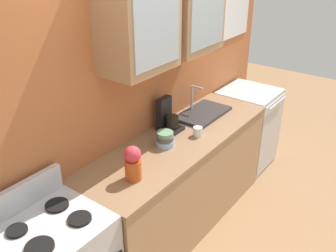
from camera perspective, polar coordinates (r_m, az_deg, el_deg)
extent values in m
plane|color=#936B47|center=(3.71, 1.71, -14.25)|extent=(10.00, 10.00, 0.00)
cube|color=#B76638|center=(3.20, -3.38, 6.95)|extent=(3.81, 0.10, 2.69)
cube|color=#A87F56|center=(2.67, -4.61, 16.79)|extent=(0.57, 0.34, 0.81)
cube|color=#9EADB7|center=(2.56, -1.57, 16.43)|extent=(0.48, 0.01, 0.69)
cube|color=#A87F56|center=(3.17, 3.44, 18.45)|extent=(0.57, 0.34, 0.81)
cube|color=#9EADB7|center=(3.08, 6.24, 18.10)|extent=(0.48, 0.01, 0.69)
cube|color=#A87F56|center=(3.43, 1.81, -8.65)|extent=(2.04, 0.62, 0.89)
cube|color=#8C6B4C|center=(3.18, 1.93, -1.95)|extent=(2.07, 0.64, 0.02)
cube|color=silver|center=(2.52, -21.58, -9.99)|extent=(0.60, 0.04, 0.18)
cylinder|color=black|center=(2.26, -18.96, -16.99)|extent=(0.16, 0.16, 0.02)
cylinder|color=black|center=(2.38, -13.29, -13.55)|extent=(0.14, 0.14, 0.02)
cylinder|color=black|center=(2.41, -22.01, -14.52)|extent=(0.12, 0.12, 0.02)
cylinder|color=black|center=(2.52, -16.53, -11.45)|extent=(0.15, 0.15, 0.02)
cube|color=#2D2D30|center=(3.59, 5.34, 1.93)|extent=(0.55, 0.33, 0.03)
cylinder|color=silver|center=(3.60, 3.63, 4.35)|extent=(0.02, 0.02, 0.23)
cylinder|color=silver|center=(3.53, 4.50, 5.86)|extent=(0.02, 0.12, 0.02)
cylinder|color=#8CB7E0|center=(3.05, -0.43, -2.58)|extent=(0.15, 0.15, 0.05)
cylinder|color=#4C4C54|center=(3.03, -0.43, -1.95)|extent=(0.14, 0.14, 0.05)
cylinder|color=#669972|center=(3.01, -0.43, -1.33)|extent=(0.13, 0.13, 0.05)
cylinder|color=#BF4C19|center=(2.63, -5.31, -6.62)|extent=(0.12, 0.12, 0.15)
sphere|color=#D8333F|center=(2.57, -5.43, -4.32)|extent=(0.12, 0.12, 0.12)
cylinder|color=silver|center=(3.19, 4.54, -0.86)|extent=(0.08, 0.08, 0.08)
torus|color=silver|center=(3.23, 4.99, -0.48)|extent=(0.05, 0.01, 0.05)
cube|color=silver|center=(4.43, 11.84, -0.24)|extent=(0.58, 0.59, 0.91)
cube|color=silver|center=(4.34, 15.35, -1.31)|extent=(0.55, 0.01, 0.82)
cylinder|color=silver|center=(4.16, 16.33, 3.41)|extent=(0.44, 0.02, 0.02)
cube|color=black|center=(3.29, 0.36, -0.36)|extent=(0.17, 0.20, 0.03)
cylinder|color=black|center=(3.25, 0.65, 0.64)|extent=(0.11, 0.11, 0.11)
cube|color=black|center=(3.27, -0.62, 2.24)|extent=(0.15, 0.06, 0.26)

